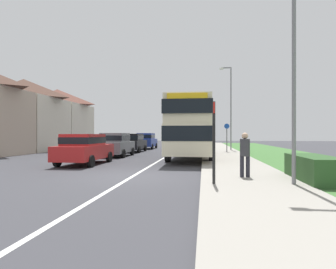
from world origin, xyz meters
The scene contains 16 objects.
ground_plane centered at (0.00, 0.00, 0.00)m, with size 120.00×120.00×0.00m, color #38383D.
lane_marking_centre centered at (0.00, 8.00, 0.00)m, with size 0.14×60.00×0.01m, color silver.
pavement_near_side centered at (4.20, 6.00, 0.06)m, with size 3.20×68.00×0.12m, color gray.
grass_verge_seaward centered at (8.50, 6.00, 0.04)m, with size 6.00×68.00×0.08m, color #3D6B33.
roadside_hedge centered at (6.30, -0.72, 0.45)m, with size 1.10×2.91×0.90m, color #2D5128.
double_decker_bus centered at (1.89, 8.71, 2.14)m, with size 2.80×10.92×3.70m.
parked_car_red centered at (-3.62, 3.86, 0.90)m, with size 1.94×4.30×1.62m.
parked_car_grey centered at (-3.63, 9.24, 0.93)m, with size 1.97×3.96×1.70m.
parked_car_black centered at (-3.72, 14.43, 0.91)m, with size 1.93×4.26×1.66m.
parked_car_blue centered at (-3.62, 19.97, 0.95)m, with size 1.98×4.03×1.74m.
pedestrian_at_stop centered at (4.12, -0.41, 0.98)m, with size 0.34×0.34×1.67m.
bus_stop_sign centered at (3.00, -1.87, 1.54)m, with size 0.09×0.52×2.60m.
cycle_route_sign centered at (4.64, 13.73, 1.43)m, with size 0.44×0.08×2.52m.
street_lamp_near centered at (5.27, -1.63, 4.19)m, with size 1.14×0.20×7.29m.
street_lamp_mid centered at (5.18, 16.89, 4.57)m, with size 1.14×0.20×8.03m.
house_terrace_far_side centered at (-14.55, 14.61, 3.48)m, with size 6.69×18.57×6.95m.
Camera 1 is at (2.70, -10.44, 1.61)m, focal length 30.01 mm.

